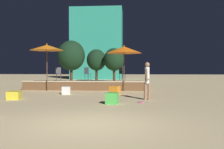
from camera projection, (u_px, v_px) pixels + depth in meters
ground_plane at (89, 124)px, 6.43m from camera, size 120.00×120.00×0.00m
wooden_deck at (86, 85)px, 17.54m from camera, size 8.21×2.28×0.64m
patio_umbrella_0 at (124, 50)px, 16.04m from camera, size 2.29×2.29×2.96m
patio_umbrella_1 at (47, 48)px, 16.36m from camera, size 2.19×2.19×3.10m
cube_seat_0 at (14, 95)px, 11.69m from camera, size 0.64×0.64×0.39m
cube_seat_1 at (112, 98)px, 10.20m from camera, size 0.55×0.55×0.46m
cube_seat_2 at (115, 90)px, 13.87m from camera, size 0.63×0.63×0.48m
cube_seat_3 at (66, 90)px, 14.13m from camera, size 0.52×0.52×0.43m
person_1 at (147, 79)px, 11.51m from camera, size 0.30×0.54×1.75m
bistro_chair_0 at (87, 72)px, 17.89m from camera, size 0.48×0.48×0.90m
bistro_chair_1 at (59, 72)px, 17.90m from camera, size 0.45×0.46×0.90m
bistro_chair_2 at (122, 72)px, 17.78m from camera, size 0.48×0.48×0.90m
frisbee_disc at (141, 102)px, 10.55m from camera, size 0.24×0.24×0.03m
background_tree_0 at (96, 60)px, 28.41m from camera, size 2.21×2.21×3.68m
background_tree_1 at (114, 60)px, 26.96m from camera, size 2.24×2.24×3.69m
background_tree_2 at (71, 56)px, 25.85m from camera, size 2.83×2.83×4.38m
distant_building at (97, 44)px, 36.07m from camera, size 7.26×4.10×10.02m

